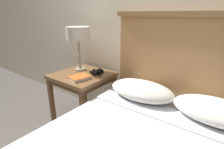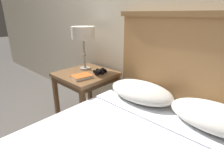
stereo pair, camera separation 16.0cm
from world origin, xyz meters
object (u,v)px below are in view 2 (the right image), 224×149
nightstand (86,79)px  table_lamp (83,34)px  book_on_nightstand (82,76)px  binoculars_pair (100,71)px

nightstand → table_lamp: size_ratio=1.18×
table_lamp → book_on_nightstand: (0.22, -0.22, -0.39)m
table_lamp → book_on_nightstand: bearing=-45.2°
book_on_nightstand → binoculars_pair: 0.23m
table_lamp → book_on_nightstand: size_ratio=2.24×
book_on_nightstand → table_lamp: bearing=134.8°
nightstand → book_on_nightstand: 0.18m
nightstand → binoculars_pair: bearing=37.4°
binoculars_pair → table_lamp: bearing=-179.0°
nightstand → book_on_nightstand: (0.09, -0.13, 0.09)m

